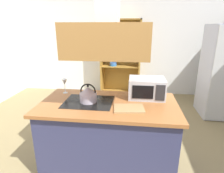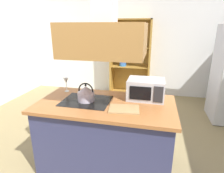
{
  "view_description": "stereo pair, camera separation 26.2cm",
  "coord_description": "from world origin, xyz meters",
  "px_view_note": "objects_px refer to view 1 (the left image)",
  "views": [
    {
      "loc": [
        0.31,
        -2.17,
        1.8
      ],
      "look_at": [
        0.0,
        0.31,
        1.0
      ],
      "focal_mm": 30.28,
      "sensor_mm": 36.0,
      "label": 1
    },
    {
      "loc": [
        0.56,
        -2.12,
        1.8
      ],
      "look_at": [
        0.0,
        0.31,
        1.0
      ],
      "focal_mm": 30.28,
      "sensor_mm": 36.0,
      "label": 2
    }
  ],
  "objects_px": {
    "wine_glass_on_counter": "(65,83)",
    "cutting_board": "(129,108)",
    "dish_cabinet": "(120,62)",
    "kettle": "(88,94)",
    "microwave": "(147,88)"
  },
  "relations": [
    {
      "from": "dish_cabinet",
      "to": "microwave",
      "type": "relative_size",
      "value": 4.29
    },
    {
      "from": "wine_glass_on_counter",
      "to": "cutting_board",
      "type": "bearing_deg",
      "value": -25.59
    },
    {
      "from": "cutting_board",
      "to": "wine_glass_on_counter",
      "type": "bearing_deg",
      "value": 154.41
    },
    {
      "from": "kettle",
      "to": "microwave",
      "type": "xyz_separation_m",
      "value": [
        0.72,
        0.25,
        0.03
      ]
    },
    {
      "from": "cutting_board",
      "to": "wine_glass_on_counter",
      "type": "relative_size",
      "value": 1.65
    },
    {
      "from": "dish_cabinet",
      "to": "cutting_board",
      "type": "relative_size",
      "value": 5.81
    },
    {
      "from": "dish_cabinet",
      "to": "kettle",
      "type": "xyz_separation_m",
      "value": [
        -0.17,
        -2.82,
        0.12
      ]
    },
    {
      "from": "cutting_board",
      "to": "microwave",
      "type": "distance_m",
      "value": 0.47
    },
    {
      "from": "microwave",
      "to": "wine_glass_on_counter",
      "type": "height_order",
      "value": "microwave"
    },
    {
      "from": "dish_cabinet",
      "to": "wine_glass_on_counter",
      "type": "relative_size",
      "value": 9.58
    },
    {
      "from": "dish_cabinet",
      "to": "microwave",
      "type": "xyz_separation_m",
      "value": [
        0.55,
        -2.57,
        0.15
      ]
    },
    {
      "from": "kettle",
      "to": "cutting_board",
      "type": "height_order",
      "value": "kettle"
    },
    {
      "from": "dish_cabinet",
      "to": "wine_glass_on_counter",
      "type": "distance_m",
      "value": 2.61
    },
    {
      "from": "kettle",
      "to": "wine_glass_on_counter",
      "type": "height_order",
      "value": "kettle"
    },
    {
      "from": "cutting_board",
      "to": "wine_glass_on_counter",
      "type": "height_order",
      "value": "wine_glass_on_counter"
    }
  ]
}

